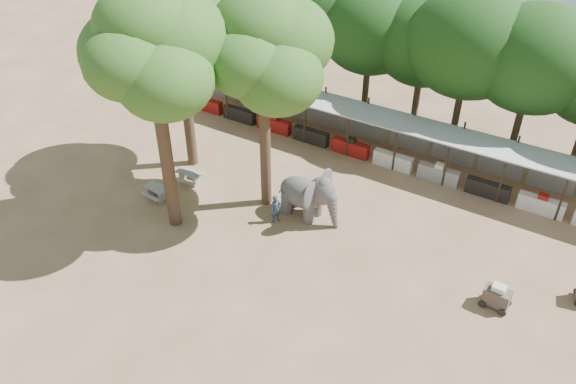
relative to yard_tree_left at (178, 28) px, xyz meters
The scene contains 11 objects.
ground 14.23m from the yard_tree_left, 38.20° to the right, with size 100.00×100.00×0.00m, color brown.
vendor_stalls 13.30m from the yard_tree_left, 36.06° to the left, with size 28.00×2.99×2.80m.
yard_tree_left is the anchor object (origin of this frame).
yard_tree_center 5.92m from the yard_tree_left, 59.04° to the right, with size 7.10×6.90×12.04m.
yard_tree_back 6.09m from the yard_tree_left, ahead, with size 7.10×6.90×11.36m.
backdrop_trees 15.17m from the yard_tree_left, 52.28° to the left, with size 46.46×5.95×8.33m.
elephant 11.10m from the yard_tree_left, ahead, with size 3.58×2.74×2.73m.
handler 10.80m from the yard_tree_left, 17.36° to the right, with size 0.57×0.38×1.58m, color #26384C.
picnic_table_near 8.78m from the yard_tree_left, 78.30° to the right, with size 1.52×1.40×0.69m.
picnic_table_far 8.08m from the yard_tree_left, 54.54° to the right, with size 1.55×1.41×0.74m.
cart_front 20.39m from the yard_tree_left, ahead, with size 1.26×0.86×1.19m.
Camera 1 is at (11.08, -14.35, 18.01)m, focal length 35.00 mm.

